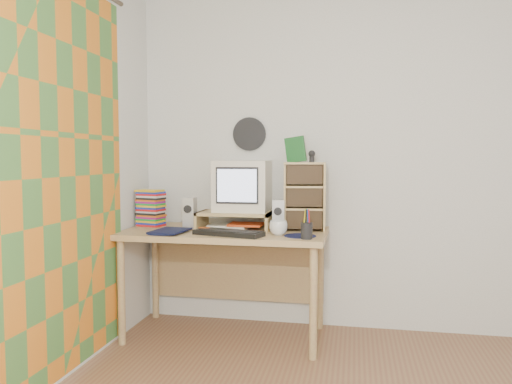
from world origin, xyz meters
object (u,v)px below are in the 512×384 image
at_px(dvd_stack, 151,209).
at_px(diary, 156,229).
at_px(cd_rack, 304,197).
at_px(keyboard, 228,233).
at_px(crt_monitor, 242,186).
at_px(desk, 227,248).
at_px(mug, 278,228).

height_order(dvd_stack, diary, dvd_stack).
distance_m(cd_rack, diary, 1.03).
distance_m(keyboard, dvd_stack, 0.76).
height_order(crt_monitor, diary, crt_monitor).
xyz_separation_m(desk, keyboard, (0.08, -0.27, 0.15)).
bearing_deg(keyboard, mug, 28.94).
distance_m(desk, crt_monitor, 0.45).
height_order(crt_monitor, keyboard, crt_monitor).
bearing_deg(cd_rack, mug, -128.14).
distance_m(crt_monitor, dvd_stack, 0.70).
bearing_deg(desk, keyboard, -73.72).
bearing_deg(cd_rack, desk, 177.25).
bearing_deg(mug, desk, 153.53).
height_order(desk, crt_monitor, crt_monitor).
bearing_deg(diary, cd_rack, 22.04).
distance_m(crt_monitor, diary, 0.67).
xyz_separation_m(crt_monitor, mug, (0.31, -0.28, -0.25)).
distance_m(dvd_stack, cd_rack, 1.14).
relative_size(desk, dvd_stack, 5.51).
bearing_deg(mug, cd_rack, 58.66).
distance_m(keyboard, diary, 0.51).
xyz_separation_m(keyboard, cd_rack, (0.46, 0.31, 0.22)).
bearing_deg(keyboard, crt_monitor, 104.37).
xyz_separation_m(desk, dvd_stack, (-0.59, 0.05, 0.26)).
relative_size(crt_monitor, diary, 1.54).
relative_size(cd_rack, mug, 3.99).
height_order(crt_monitor, cd_rack, crt_monitor).
height_order(desk, cd_rack, cd_rack).
relative_size(dvd_stack, mug, 2.14).
height_order(crt_monitor, mug, crt_monitor).
relative_size(desk, cd_rack, 2.96).
height_order(keyboard, mug, mug).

